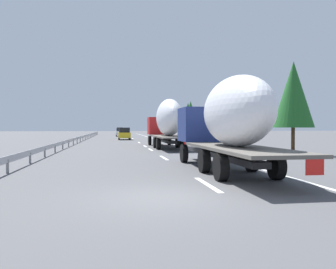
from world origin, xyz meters
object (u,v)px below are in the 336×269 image
(truck_lead, at_px, (167,121))
(road_sign, at_px, (165,127))
(truck_trailing, at_px, (226,120))
(car_yellow_coupe, at_px, (124,134))
(car_white_van, at_px, (120,132))
(car_red_compact, at_px, (120,131))

(truck_lead, xyz_separation_m, road_sign, (22.34, -3.10, -0.51))
(truck_trailing, relative_size, car_yellow_coupe, 2.60)
(car_white_van, relative_size, road_sign, 1.55)
(car_red_compact, bearing_deg, car_white_van, 179.22)
(truck_trailing, relative_size, car_white_van, 2.73)
(truck_lead, relative_size, truck_trailing, 1.15)
(road_sign, bearing_deg, car_yellow_coupe, 84.44)
(truck_lead, xyz_separation_m, truck_trailing, (-17.83, -0.00, -0.21))
(car_red_compact, distance_m, car_yellow_coupe, 43.61)
(truck_trailing, bearing_deg, truck_lead, 0.00)
(truck_lead, bearing_deg, truck_trailing, -180.00)
(car_yellow_coupe, height_order, car_white_van, car_yellow_coupe)
(car_red_compact, relative_size, road_sign, 1.59)
(car_yellow_coupe, relative_size, car_white_van, 1.05)
(truck_lead, xyz_separation_m, car_white_van, (43.45, 3.72, -1.65))
(truck_lead, relative_size, car_yellow_coupe, 3.00)
(car_yellow_coupe, distance_m, road_sign, 6.62)
(truck_lead, height_order, car_yellow_coupe, truck_lead)
(truck_lead, bearing_deg, car_red_compact, 2.93)
(truck_lead, distance_m, car_red_compact, 66.69)
(truck_trailing, xyz_separation_m, car_white_van, (61.28, 3.72, -1.44))
(car_yellow_coupe, xyz_separation_m, car_white_van, (20.48, 0.32, -0.07))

